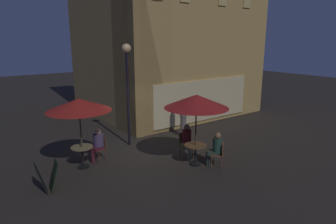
% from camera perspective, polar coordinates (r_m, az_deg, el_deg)
% --- Properties ---
extents(ground_plane, '(60.00, 60.00, 0.00)m').
position_cam_1_polar(ground_plane, '(11.83, -5.87, -7.66)').
color(ground_plane, '#2F2922').
extents(cafe_building, '(8.82, 7.97, 8.45)m').
position_cam_1_polar(cafe_building, '(16.20, -2.00, 13.49)').
color(cafe_building, tan).
rests_on(cafe_building, ground).
extents(street_lamp_near_corner, '(0.36, 0.36, 4.15)m').
position_cam_1_polar(street_lamp_near_corner, '(11.95, -7.86, 7.55)').
color(street_lamp_near_corner, black).
rests_on(street_lamp_near_corner, ground).
extents(menu_sandwich_board, '(0.70, 0.63, 0.85)m').
position_cam_1_polar(menu_sandwich_board, '(9.49, -22.19, -11.42)').
color(menu_sandwich_board, black).
rests_on(menu_sandwich_board, ground).
extents(cafe_table_0, '(0.74, 0.74, 0.76)m').
position_cam_1_polar(cafe_table_0, '(10.64, -16.12, -7.45)').
color(cafe_table_0, black).
rests_on(cafe_table_0, ground).
extents(cafe_table_1, '(0.78, 0.78, 0.73)m').
position_cam_1_polar(cafe_table_1, '(10.51, 5.26, -7.24)').
color(cafe_table_1, black).
rests_on(cafe_table_1, ground).
extents(patio_umbrella_0, '(2.13, 2.13, 2.43)m').
position_cam_1_polar(patio_umbrella_0, '(10.18, -16.75, 1.30)').
color(patio_umbrella_0, black).
rests_on(patio_umbrella_0, ground).
extents(patio_umbrella_1, '(2.20, 2.20, 2.52)m').
position_cam_1_polar(patio_umbrella_1, '(10.02, 5.48, 2.02)').
color(patio_umbrella_1, black).
rests_on(patio_umbrella_1, ground).
extents(cafe_chair_0, '(0.50, 0.50, 0.84)m').
position_cam_1_polar(cafe_chair_0, '(11.18, -12.85, -6.46)').
color(cafe_chair_0, brown).
rests_on(cafe_chair_0, ground).
extents(cafe_chair_1, '(0.55, 0.55, 0.89)m').
position_cam_1_polar(cafe_chair_1, '(11.26, 3.40, -5.71)').
color(cafe_chair_1, '#513D1C').
rests_on(cafe_chair_1, ground).
extents(cafe_chair_2, '(0.61, 0.61, 0.85)m').
position_cam_1_polar(cafe_chair_2, '(10.49, 9.88, -7.64)').
color(cafe_chair_2, brown).
rests_on(cafe_chair_2, ground).
extents(patron_seated_0, '(0.55, 0.47, 1.21)m').
position_cam_1_polar(patron_seated_0, '(11.03, -13.40, -5.77)').
color(patron_seated_0, '#4E1C23').
rests_on(patron_seated_0, ground).
extents(patron_seated_1, '(0.43, 0.53, 1.26)m').
position_cam_1_polar(patron_seated_1, '(11.09, 3.69, -5.16)').
color(patron_seated_1, '#727458').
rests_on(patron_seated_1, ground).
extents(patron_seated_2, '(0.49, 0.50, 1.23)m').
position_cam_1_polar(patron_seated_2, '(10.42, 9.12, -6.68)').
color(patron_seated_2, '#334136').
rests_on(patron_seated_2, ground).
extents(patron_standing_3, '(0.32, 0.32, 1.77)m').
position_cam_1_polar(patron_standing_3, '(13.39, 2.96, -0.95)').
color(patron_standing_3, slate).
rests_on(patron_standing_3, ground).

